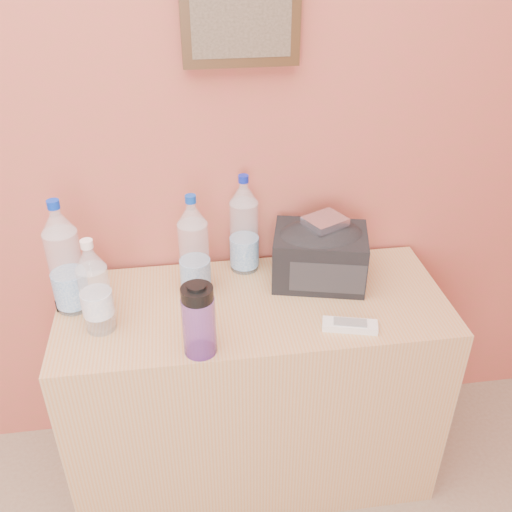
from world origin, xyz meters
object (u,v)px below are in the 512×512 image
Objects in this scene: sunglasses at (83,303)px; ac_remote at (350,326)px; pet_large_c at (194,251)px; nalgene_bottle at (199,320)px; pet_large_a at (65,263)px; foil_packet at (325,221)px; dresser at (254,390)px; pet_large_b at (244,229)px; pet_small at (95,291)px; toiletry_bag at (320,254)px.

sunglasses is 0.73m from ac_remote.
nalgene_bottle is (-0.00, -0.26, -0.04)m from pet_large_c.
nalgene_bottle is 0.39m from sunglasses.
pet_large_a is 1.08× the size of pet_large_c.
dresser is at bearing -156.24° from foil_packet.
nalgene_bottle is (-0.16, -0.36, -0.04)m from pet_large_b.
pet_large_c reaches higher than pet_small.
nalgene_bottle is 0.76× the size of toiletry_bag.
dresser is 0.58m from foil_packet.
pet_large_b reaches higher than dresser.
pet_large_a is at bearing 128.35° from pet_small.
nalgene_bottle is at bearing -34.64° from pet_large_a.
pet_large_a is at bearing -176.42° from foil_packet.
dresser is 0.62m from pet_small.
pet_large_a is 0.51m from pet_large_b.
pet_large_b is 0.50m from sunglasses.
foil_packet is (0.68, 0.06, 0.17)m from sunglasses.
dresser is 4.14× the size of toiletry_bag.
pet_large_a reaches higher than nalgene_bottle.
pet_large_a is 2.28× the size of ac_remote.
dresser is at bearing 162.23° from ac_remote.
toiletry_bag is (0.21, -0.09, -0.05)m from pet_large_b.
pet_small is at bearing -51.65° from pet_large_a.
sunglasses is (0.03, -0.01, -0.13)m from pet_large_a.
toiletry_bag is at bearing -143.84° from foil_packet.
pet_large_b is 0.43m from ac_remote.
pet_large_c is at bearing 27.08° from pet_small.
ac_remote is at bearing 4.48° from nalgene_bottle.
pet_small is (-0.41, -0.23, -0.02)m from pet_large_b.
sunglasses is at bearing 175.44° from dresser.
sunglasses is (-0.47, 0.04, 0.36)m from dresser.
pet_large_a is at bearing 145.36° from nalgene_bottle.
pet_large_a is 3.07× the size of foil_packet.
pet_large_a reaches higher than pet_large_c.
toiletry_bag is (0.36, 0.01, -0.05)m from pet_large_c.
ac_remote is at bearing -32.72° from dresser.
ac_remote is (0.70, -0.19, -0.01)m from sunglasses.
pet_large_c is at bearing 10.34° from sunglasses.
pet_large_c reaches higher than nalgene_bottle.
dresser is 7.54× the size of sunglasses.
nalgene_bottle is at bearing -129.69° from toiletry_bag.
pet_large_a is 0.72m from foil_packet.
pet_large_c is at bearing -146.14° from pet_large_b.
pet_large_b is 0.40m from nalgene_bottle.
pet_large_a reaches higher than pet_large_b.
pet_large_c reaches higher than foil_packet.
toiletry_bag reaches higher than dresser.
pet_large_a is at bearing 179.54° from ac_remote.
dresser is at bearing 48.56° from nalgene_bottle.
pet_large_b is 0.47m from pet_small.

